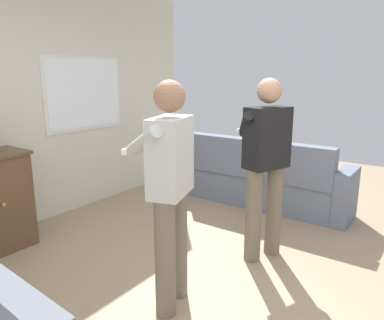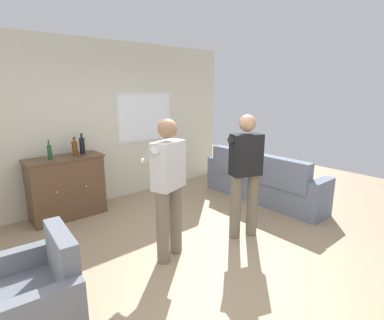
# 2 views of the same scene
# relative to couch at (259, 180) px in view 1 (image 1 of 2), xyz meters

# --- Properties ---
(ground) EXTENTS (10.40, 10.40, 0.00)m
(ground) POSITION_rel_couch_xyz_m (-1.99, -0.73, -0.35)
(ground) COLOR #9E8466
(wall_back_with_window) EXTENTS (5.20, 0.15, 2.80)m
(wall_back_with_window) POSITION_rel_couch_xyz_m (-1.97, 1.93, 1.05)
(wall_back_with_window) COLOR beige
(wall_back_with_window) RESTS_ON ground
(couch) EXTENTS (0.57, 2.33, 0.91)m
(couch) POSITION_rel_couch_xyz_m (0.00, 0.00, 0.00)
(couch) COLOR slate
(couch) RESTS_ON ground
(person_standing_left) EXTENTS (0.53, 0.52, 1.68)m
(person_standing_left) POSITION_rel_couch_xyz_m (-2.36, -0.41, 0.59)
(person_standing_left) COLOR #6B6051
(person_standing_left) RESTS_ON ground
(person_standing_right) EXTENTS (0.52, 0.52, 1.68)m
(person_standing_right) POSITION_rel_couch_xyz_m (-1.26, -0.64, 0.59)
(person_standing_right) COLOR #6B6051
(person_standing_right) RESTS_ON ground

